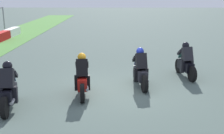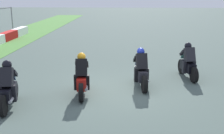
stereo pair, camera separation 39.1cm
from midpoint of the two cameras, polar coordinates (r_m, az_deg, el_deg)
The scene contains 5 objects.
ground_plane at distance 10.77m, azimuth 1.46°, elevation -4.56°, with size 120.00×120.00×0.00m, color #45564F.
rider_lane_a at distance 12.56m, azimuth 15.81°, elevation 0.65°, with size 2.03×0.61×1.51m.
rider_lane_b at distance 11.01m, azimuth 6.81°, elevation -0.82°, with size 2.04×0.59×1.51m.
rider_lane_c at distance 10.10m, azimuth -4.93°, elevation -2.20°, with size 2.04×0.57×1.51m.
rider_lane_d at distance 9.49m, azimuth -18.93°, elevation -4.09°, with size 2.04×0.60×1.51m.
Camera 2 is at (-10.16, -0.42, 3.54)m, focal length 45.79 mm.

